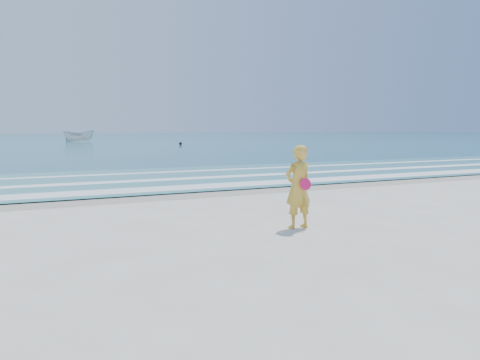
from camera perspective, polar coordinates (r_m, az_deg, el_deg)
name	(u,v)px	position (r m, az deg, el deg)	size (l,w,h in m)	color
ground	(319,264)	(8.07, 9.60, -10.11)	(400.00, 400.00, 0.00)	silver
wet_sand	(166,195)	(16.12, -9.02, -1.81)	(400.00, 2.40, 0.00)	#B2A893
ocean	(41,138)	(111.44, -23.11, 4.71)	(400.00, 190.00, 0.04)	#19727F
shallow	(133,179)	(20.93, -12.88, 0.10)	(400.00, 10.00, 0.01)	#59B7AD
foam_near	(156,189)	(17.35, -10.23, -1.08)	(400.00, 1.40, 0.01)	white
foam_mid	(137,181)	(20.15, -12.39, -0.11)	(400.00, 0.90, 0.01)	white
foam_far	(122,174)	(23.36, -14.21, 0.72)	(400.00, 0.60, 0.01)	white
boat	(79,136)	(81.25, -19.04, 5.11)	(1.79, 4.77, 1.84)	silver
buoy	(181,143)	(61.64, -7.26, 4.44)	(0.40, 0.40, 0.40)	black
woman	(298,187)	(10.65, 7.12, -0.84)	(0.73, 0.52, 1.89)	gold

